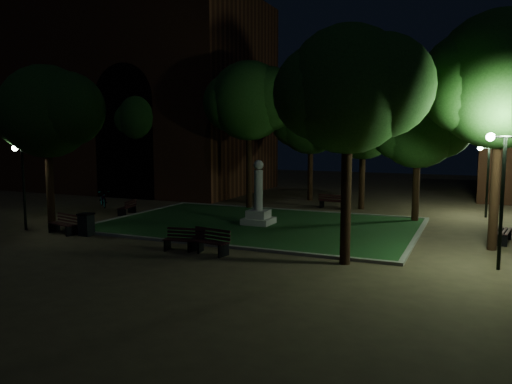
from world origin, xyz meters
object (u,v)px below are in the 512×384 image
bicycle (103,199)px  bench_near_left (209,242)px  bench_right_side (500,232)px  bench_west_near (64,224)px  bench_near_right (184,240)px  monument (258,207)px  bench_far_side (332,202)px  bench_left_side (128,208)px  trash_bin (86,224)px

bicycle → bench_near_left: bearing=-82.7°
bench_near_left → bench_right_side: bench_right_side is taller
bench_west_near → bench_near_left: bearing=8.6°
bench_near_right → bench_near_left: bearing=-9.5°
bench_near_right → monument: bearing=76.5°
bench_near_right → bench_west_near: (-6.90, 0.72, 0.01)m
monument → bench_far_side: size_ratio=1.88×
bench_left_side → bench_far_side: 12.18m
bench_west_near → trash_bin: (1.27, 0.06, 0.09)m
monument → bicycle: monument is taller
bench_left_side → bench_west_near: bearing=-4.9°
bicycle → bench_near_right: bearing=-85.3°
bench_near_right → bench_west_near: size_ratio=0.97×
bench_west_near → trash_bin: 1.27m
trash_bin → bench_left_side: bearing=110.5°
bench_near_left → bench_near_right: bearing=-169.4°
bench_far_side → bench_west_near: bearing=63.4°
bench_near_right → trash_bin: size_ratio=1.65×
bench_near_right → bench_far_side: bench_far_side is taller
bench_right_side → trash_bin: size_ratio=1.86×
bench_near_right → bench_west_near: bench_west_near is taller
bench_left_side → bicycle: 3.84m
monument → trash_bin: 8.18m
bench_west_near → bench_right_side: (18.25, 5.94, 0.05)m
bench_right_side → trash_bin: 17.98m
bench_left_side → bench_right_side: bench_right_side is taller
bench_far_side → bicycle: bearing=30.1°
bench_near_left → bench_left_side: (-8.85, 6.41, -0.06)m
trash_bin → bicycle: 9.27m
bench_west_near → bench_left_side: size_ratio=1.10×
monument → bicycle: (-11.57, 2.05, -0.44)m
bench_near_left → bicycle: 14.75m
bench_near_right → trash_bin: (-5.64, 0.78, 0.10)m
monument → bench_near_left: size_ratio=1.78×
bench_near_left → bench_west_near: bench_near_left is taller
monument → bench_left_side: bearing=178.6°
bench_left_side → bench_far_side: bearing=110.9°
bench_near_left → bench_far_side: 13.33m
monument → bench_west_near: bearing=-143.3°
monument → bench_near_right: 6.25m
bicycle → trash_bin: bearing=-102.5°
bench_near_left → bench_far_side: bearing=95.6°
bench_near_right → trash_bin: 5.69m
bench_left_side → bench_far_side: bench_far_side is taller
bench_near_left → bicycle: bicycle is taller
bench_west_near → bench_left_side: 5.75m
bicycle → bench_west_near: bearing=-109.5°
bench_near_right → bench_left_side: 10.05m
trash_bin → bench_near_left: bearing=-6.6°
bench_left_side → trash_bin: (2.11, -5.63, 0.13)m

